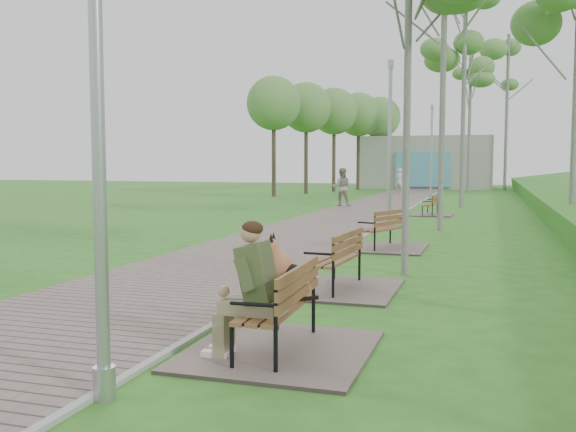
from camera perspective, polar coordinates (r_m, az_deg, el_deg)
name	(u,v)px	position (r m, az deg, el deg)	size (l,w,h in m)	color
walkway	(338,220)	(22.34, 4.46, -0.39)	(3.50, 67.00, 0.04)	#6F605A
kerb	(388,222)	(22.02, 8.90, -0.50)	(0.10, 67.00, 0.05)	#999993
building_north	(426,162)	(51.38, 12.17, 4.67)	(10.00, 5.20, 4.00)	#9E9E99
bench_main	(270,310)	(6.94, -1.64, -8.31)	(1.92, 2.14, 1.68)	#6F605A
bench_second	(334,276)	(10.36, 4.09, -5.35)	(1.93, 2.14, 1.18)	#6F605A
bench_third	(383,240)	(15.34, 8.44, -2.08)	(1.88, 2.09, 1.15)	#6F605A
bench_far	(430,211)	(25.26, 12.51, 0.48)	(1.59, 1.77, 0.98)	#6F605A
lamp_post_near	(98,125)	(5.63, -16.54, 7.74)	(0.19, 0.19, 5.04)	#A3A5AB
lamp_post_second	(390,150)	(20.50, 9.02, 5.85)	(0.20, 0.20, 5.21)	#A3A5AB
lamp_post_third	(431,156)	(35.77, 12.62, 5.26)	(0.20, 0.20, 5.10)	#A3A5AB
lamp_post_far	(440,153)	(42.07, 13.38, 5.48)	(0.22, 0.22, 5.59)	#A3A5AB
pedestrian_near	(400,181)	(41.66, 9.89, 3.10)	(0.61, 0.40, 1.67)	silver
pedestrian_far	(342,187)	(29.46, 4.79, 2.56)	(0.86, 0.67, 1.77)	gray
birch_far_b	(465,35)	(30.56, 15.46, 15.29)	(2.70, 2.70, 9.78)	silver
birch_distant_a	(471,76)	(43.87, 15.92, 11.84)	(2.58, 2.58, 9.59)	silver
birch_distant_b	(508,63)	(48.84, 18.98, 12.73)	(2.92, 2.92, 11.42)	silver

